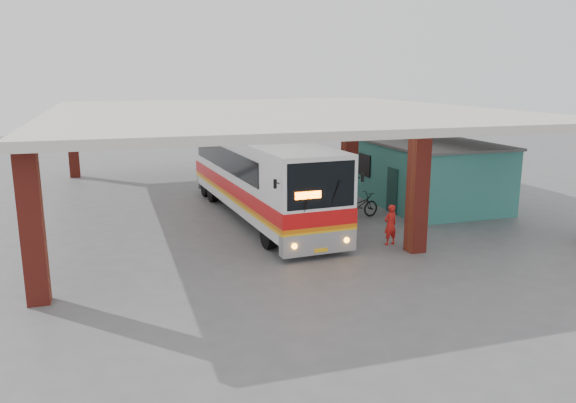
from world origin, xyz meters
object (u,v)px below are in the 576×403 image
at_px(pedestrian, 390,225).
at_px(red_chair, 345,183).
at_px(coach_bus, 259,175).
at_px(motorcycle, 358,206).

height_order(pedestrian, red_chair, pedestrian).
bearing_deg(red_chair, pedestrian, -96.56).
xyz_separation_m(coach_bus, motorcycle, (4.11, -1.56, -1.34)).
xyz_separation_m(motorcycle, pedestrian, (-0.50, -3.99, 0.20)).
relative_size(coach_bus, pedestrian, 8.66).
bearing_deg(coach_bus, red_chair, 32.83).
bearing_deg(motorcycle, coach_bus, 56.04).
bearing_deg(motorcycle, red_chair, -31.77).
bearing_deg(red_chair, motorcycle, -100.95).
distance_m(motorcycle, pedestrian, 4.03).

